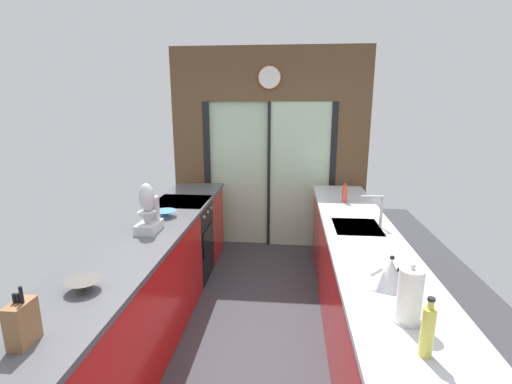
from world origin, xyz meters
TOP-DOWN VIEW (x-y plane):
  - ground_plane at (0.00, 0.60)m, footprint 5.04×7.60m
  - back_wall_unit at (0.00, 2.40)m, footprint 2.64×0.12m
  - left_counter_run at (-0.91, 0.13)m, footprint 0.62×3.80m
  - right_counter_run at (0.91, 0.30)m, footprint 0.62×3.80m
  - sink_faucet at (1.06, 0.55)m, footprint 0.19×0.02m
  - oven_range at (-0.91, 1.25)m, footprint 0.60×0.60m
  - mixing_bowl_near at (-0.89, -0.76)m, footprint 0.20×0.20m
  - mixing_bowl_far at (-0.89, 0.67)m, footprint 0.21×0.21m
  - knife_block at (-0.89, -1.25)m, footprint 0.08×0.14m
  - stand_mixer at (-0.89, 0.26)m, footprint 0.17×0.27m
  - kettle at (0.89, -0.57)m, footprint 0.27×0.18m
  - soap_bottle_near at (0.89, -1.16)m, footprint 0.06×0.06m
  - soap_bottle_far at (0.89, 1.37)m, footprint 0.06×0.06m
  - paper_towel_roll at (0.89, -0.91)m, footprint 0.14×0.14m

SIDE VIEW (x-z plane):
  - ground_plane at x=0.00m, z-range -0.02..0.00m
  - oven_range at x=-0.91m, z-range 0.00..0.92m
  - right_counter_run at x=0.91m, z-range 0.00..0.92m
  - left_counter_run at x=-0.91m, z-range 0.01..0.93m
  - mixing_bowl_far at x=-0.89m, z-range 0.92..0.98m
  - mixing_bowl_near at x=-0.89m, z-range 0.92..0.99m
  - kettle at x=0.89m, z-range 0.91..1.12m
  - soap_bottle_far at x=0.89m, z-range 0.90..1.14m
  - knife_block at x=-0.89m, z-range 0.88..1.17m
  - soap_bottle_near at x=0.89m, z-range 0.90..1.18m
  - paper_towel_roll at x=0.89m, z-range 0.90..1.22m
  - stand_mixer at x=-0.89m, z-range 0.87..1.29m
  - sink_faucet at x=1.06m, z-range 0.97..1.25m
  - back_wall_unit at x=0.00m, z-range 0.17..2.87m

